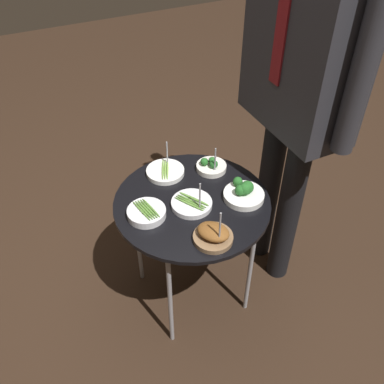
{
  "coord_description": "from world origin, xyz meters",
  "views": [
    {
      "loc": [
        1.18,
        -0.57,
        1.83
      ],
      "look_at": [
        0.0,
        0.0,
        0.68
      ],
      "focal_mm": 40.0,
      "sensor_mm": 36.0,
      "label": 1
    }
  ],
  "objects": [
    {
      "name": "bowl_asparagus_front_left",
      "position": [
        0.0,
        -0.2,
        0.65
      ],
      "size": [
        0.16,
        0.16,
        0.04
      ],
      "color": "silver",
      "rests_on": "serving_cart"
    },
    {
      "name": "bowl_asparagus_mid_right",
      "position": [
        0.03,
        -0.01,
        0.64
      ],
      "size": [
        0.17,
        0.17,
        0.15
      ],
      "color": "silver",
      "rests_on": "serving_cart"
    },
    {
      "name": "bowl_asparagus_mid_left",
      "position": [
        -0.22,
        -0.03,
        0.64
      ],
      "size": [
        0.17,
        0.17,
        0.14
      ],
      "color": "white",
      "rests_on": "serving_cart"
    },
    {
      "name": "waiter_figure",
      "position": [
        -0.01,
        0.47,
        1.12
      ],
      "size": [
        0.65,
        0.24,
        1.76
      ],
      "color": "black",
      "rests_on": "ground_plane"
    },
    {
      "name": "ground_plane",
      "position": [
        0.0,
        0.0,
        0.0
      ],
      "size": [
        8.0,
        8.0,
        0.0
      ],
      "primitive_type": "plane",
      "color": "black"
    },
    {
      "name": "serving_cart",
      "position": [
        0.0,
        0.0,
        0.59
      ],
      "size": [
        0.66,
        0.66,
        0.63
      ],
      "color": "black",
      "rests_on": "ground_plane"
    },
    {
      "name": "bowl_broccoli_near_rim",
      "position": [
        -0.15,
        0.17,
        0.65
      ],
      "size": [
        0.14,
        0.14,
        0.14
      ],
      "color": "silver",
      "rests_on": "serving_cart"
    },
    {
      "name": "bowl_broccoli_back_right",
      "position": [
        0.07,
        0.2,
        0.66
      ],
      "size": [
        0.17,
        0.17,
        0.08
      ],
      "color": "white",
      "rests_on": "serving_cart"
    },
    {
      "name": "bowl_roast_center",
      "position": [
        0.23,
        -0.02,
        0.66
      ],
      "size": [
        0.16,
        0.15,
        0.18
      ],
      "color": "brown",
      "rests_on": "serving_cart"
    }
  ]
}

